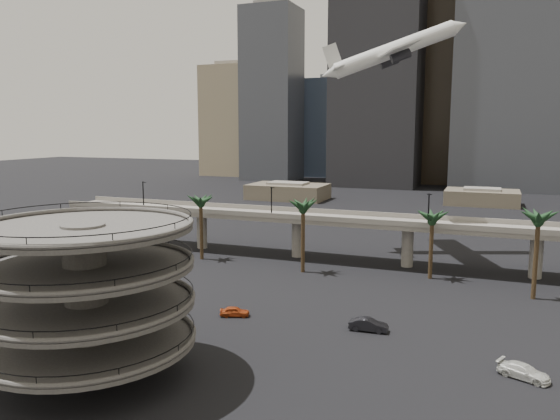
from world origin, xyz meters
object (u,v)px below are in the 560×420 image
at_px(airborne_jet, 393,51).
at_px(overpass, 351,224).
at_px(parking_ramp, 86,286).
at_px(car_a, 235,311).
at_px(car_c, 524,372).
at_px(car_b, 368,325).

bearing_deg(airborne_jet, overpass, -132.65).
bearing_deg(parking_ramp, car_a, 74.91).
relative_size(overpass, car_c, 24.72).
relative_size(car_b, car_c, 0.95).
bearing_deg(car_a, overpass, -30.76).
xyz_separation_m(overpass, car_a, (-7.03, -36.85, -6.65)).
xyz_separation_m(overpass, car_c, (29.42, -42.95, -6.58)).
distance_m(overpass, car_a, 38.10).
bearing_deg(car_a, car_b, -105.90).
distance_m(overpass, car_c, 52.47).
bearing_deg(airborne_jet, car_a, -126.15).
bearing_deg(car_a, car_c, -119.46).
bearing_deg(car_b, car_c, -117.15).
bearing_deg(parking_ramp, overpass, 77.57).
relative_size(car_a, car_b, 0.81).
bearing_deg(overpass, airborne_jet, 70.20).
relative_size(parking_ramp, airborne_jet, 0.76).
distance_m(parking_ramp, overpass, 60.46).
height_order(car_a, car_b, car_b).
distance_m(parking_ramp, car_c, 46.25).
distance_m(parking_ramp, car_b, 35.05).
xyz_separation_m(parking_ramp, car_c, (42.42, 16.05, -9.07)).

